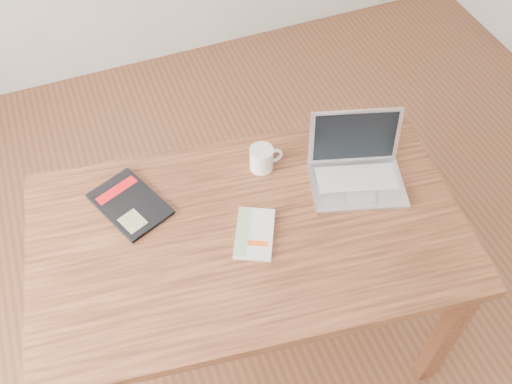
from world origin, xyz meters
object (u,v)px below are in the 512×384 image
object	(u,v)px
coffee_mug	(262,158)
laptop	(357,167)
white_guidebook	(254,234)
desk	(249,245)
black_guidebook	(130,204)

from	to	relation	value
coffee_mug	laptop	bearing A→B (deg)	-24.50
laptop	coffee_mug	size ratio (longest dim) A/B	3.12
white_guidebook	laptop	world-z (taller)	laptop
desk	coffee_mug	bearing A→B (deg)	66.54
desk	white_guidebook	distance (m)	0.10
desk	white_guidebook	xyz separation A→B (m)	(0.01, -0.03, 0.10)
white_guidebook	coffee_mug	distance (m)	0.29
black_guidebook	laptop	bearing A→B (deg)	-34.69
white_guidebook	coffee_mug	xyz separation A→B (m)	(0.13, 0.26, 0.04)
white_guidebook	laptop	xyz separation A→B (m)	(0.41, 0.10, 0.04)
desk	laptop	size ratio (longest dim) A/B	4.02
laptop	coffee_mug	world-z (taller)	laptop
white_guidebook	black_guidebook	size ratio (longest dim) A/B	0.73
desk	laptop	xyz separation A→B (m)	(0.42, 0.08, 0.14)
desk	laptop	distance (m)	0.45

